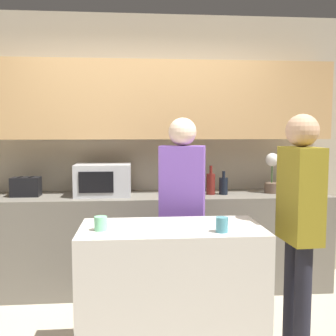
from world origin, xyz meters
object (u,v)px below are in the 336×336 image
object	(u,v)px
microwave	(103,180)
bottle_3	(211,183)
bottle_2	(199,182)
bottle_0	(178,185)
person_center	(182,204)
person_left	(300,215)
bottle_1	(188,184)
toaster	(26,187)
cup_1	(101,223)
potted_plant	(272,173)
bottle_4	(223,186)
cup_0	(222,225)

from	to	relation	value
microwave	bottle_3	world-z (taller)	microwave
bottle_2	bottle_3	xyz separation A→B (m)	(0.10, -0.07, -0.01)
bottle_0	person_center	distance (m)	0.76
person_left	bottle_0	bearing A→B (deg)	25.46
bottle_1	person_left	bearing A→B (deg)	-67.10
bottle_2	toaster	bearing A→B (deg)	-178.95
person_center	bottle_3	bearing A→B (deg)	-102.62
person_left	bottle_1	bearing A→B (deg)	20.06
microwave	cup_1	size ratio (longest dim) A/B	6.04
toaster	cup_1	size ratio (longest dim) A/B	3.02
potted_plant	cup_1	world-z (taller)	potted_plant
bottle_4	bottle_1	bearing A→B (deg)	161.11
potted_plant	cup_1	distance (m)	2.08
potted_plant	cup_1	bearing A→B (deg)	-138.66
bottle_0	person_center	bearing A→B (deg)	-93.63
toaster	potted_plant	bearing A→B (deg)	-0.00
bottle_0	cup_0	world-z (taller)	bottle_0
bottle_3	cup_1	world-z (taller)	bottle_3
bottle_3	cup_0	distance (m)	1.45
bottle_0	cup_1	xyz separation A→B (m)	(-0.62, -1.36, -0.05)
microwave	person_center	size ratio (longest dim) A/B	0.32
potted_plant	bottle_3	size ratio (longest dim) A/B	1.41
bottle_4	person_center	size ratio (longest dim) A/B	0.14
bottle_0	person_center	size ratio (longest dim) A/B	0.15
cup_1	person_center	xyz separation A→B (m)	(0.57, 0.60, -0.00)
bottle_4	person_center	distance (m)	0.87
bottle_0	bottle_3	size ratio (longest dim) A/B	0.88
bottle_4	cup_1	bearing A→B (deg)	-128.83
bottle_2	person_center	size ratio (longest dim) A/B	0.18
bottle_1	person_center	world-z (taller)	person_center
bottle_2	cup_1	world-z (taller)	bottle_2
potted_plant	person_center	distance (m)	1.26
bottle_3	cup_0	bearing A→B (deg)	-98.42
bottle_0	bottle_1	bearing A→B (deg)	32.60
bottle_3	cup_1	distance (m)	1.63
potted_plant	person_center	world-z (taller)	person_center
potted_plant	bottle_3	distance (m)	0.63
bottle_2	person_center	world-z (taller)	person_center
potted_plant	cup_1	xyz separation A→B (m)	(-1.56, -1.37, -0.15)
bottle_1	person_left	world-z (taller)	person_left
bottle_3	potted_plant	bearing A→B (deg)	3.66
potted_plant	cup_0	bearing A→B (deg)	-119.40
cup_0	person_center	distance (m)	0.72
bottle_1	bottle_4	distance (m)	0.34
bottle_4	cup_0	world-z (taller)	bottle_4
bottle_1	person_center	size ratio (longest dim) A/B	0.15
bottle_1	person_left	xyz separation A→B (m)	(0.56, -1.33, -0.04)
microwave	bottle_4	world-z (taller)	microwave
potted_plant	cup_0	world-z (taller)	potted_plant
bottle_4	cup_1	distance (m)	1.69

